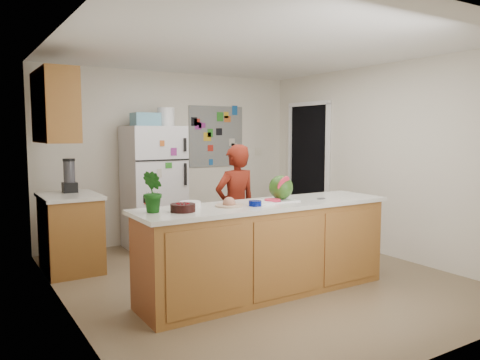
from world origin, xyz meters
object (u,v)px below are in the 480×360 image
refrigerator (154,188)px  person (236,208)px  watermelon (281,187)px  cherry_bowl (183,208)px

refrigerator → person: 1.58m
person → watermelon: person is taller
watermelon → cherry_bowl: bearing=-175.4°
person → watermelon: 0.86m
refrigerator → person: bearing=-74.6°
person → cherry_bowl: person is taller
person → watermelon: bearing=91.3°
person → cherry_bowl: 1.42m
refrigerator → person: refrigerator is taller
watermelon → person: bearing=93.9°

